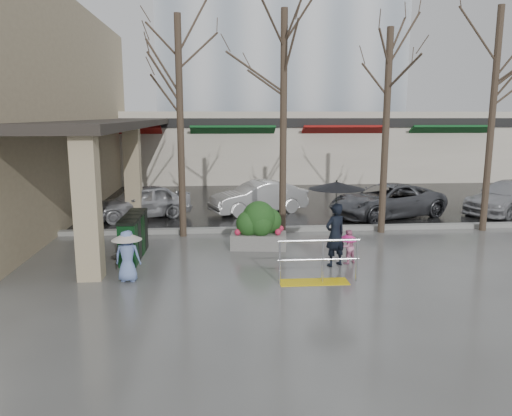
{
  "coord_description": "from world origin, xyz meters",
  "views": [
    {
      "loc": [
        -0.92,
        -12.1,
        3.82
      ],
      "look_at": [
        0.16,
        1.34,
        1.3
      ],
      "focal_mm": 35.0,
      "sensor_mm": 36.0,
      "label": 1
    }
  ],
  "objects": [
    {
      "name": "car_d",
      "position": [
        10.55,
        6.44,
        0.63
      ],
      "size": [
        4.63,
        3.76,
        1.26
      ],
      "primitive_type": "imported",
      "rotation": [
        0.0,
        0.0,
        -1.02
      ],
      "color": "#A6A7AB",
      "rests_on": "ground"
    },
    {
      "name": "curb",
      "position": [
        0.0,
        4.0,
        0.07
      ],
      "size": [
        120.0,
        0.3,
        0.15
      ],
      "primitive_type": "cube",
      "color": "gray",
      "rests_on": "ground"
    },
    {
      "name": "tree_midwest",
      "position": [
        1.2,
        3.6,
        5.23
      ],
      "size": [
        3.2,
        3.2,
        7.0
      ],
      "color": "#382B21",
      "rests_on": "ground"
    },
    {
      "name": "news_boxes",
      "position": [
        -3.18,
        1.3,
        0.59
      ],
      "size": [
        0.52,
        2.1,
        1.17
      ],
      "rotation": [
        0.0,
        0.0,
        -0.02
      ],
      "color": "#0C3615",
      "rests_on": "ground"
    },
    {
      "name": "car_c",
      "position": [
        5.49,
        6.02,
        0.63
      ],
      "size": [
        4.98,
        3.57,
        1.26
      ],
      "primitive_type": "imported",
      "rotation": [
        0.0,
        0.0,
        -1.21
      ],
      "color": "#515258",
      "rests_on": "ground"
    },
    {
      "name": "pillar_front",
      "position": [
        -3.9,
        -0.5,
        1.75
      ],
      "size": [
        0.55,
        0.55,
        3.5
      ],
      "primitive_type": "cube",
      "color": "tan",
      "rests_on": "ground"
    },
    {
      "name": "planter",
      "position": [
        0.29,
        1.93,
        0.66
      ],
      "size": [
        1.68,
        1.0,
        1.39
      ],
      "rotation": [
        0.0,
        0.0,
        -0.13
      ],
      "color": "slate",
      "rests_on": "ground"
    },
    {
      "name": "pillar_back",
      "position": [
        -3.9,
        6.0,
        1.75
      ],
      "size": [
        0.55,
        0.55,
        3.5
      ],
      "primitive_type": "cube",
      "color": "tan",
      "rests_on": "ground"
    },
    {
      "name": "child_pink",
      "position": [
        2.47,
        0.24,
        0.53
      ],
      "size": [
        0.54,
        0.54,
        0.9
      ],
      "rotation": [
        0.0,
        0.0,
        3.59
      ],
      "color": "pink",
      "rests_on": "ground"
    },
    {
      "name": "ground",
      "position": [
        0.0,
        0.0,
        0.0
      ],
      "size": [
        120.0,
        120.0,
        0.0
      ],
      "primitive_type": "plane",
      "color": "#51514F",
      "rests_on": "ground"
    },
    {
      "name": "tree_west",
      "position": [
        -2.0,
        3.6,
        5.08
      ],
      "size": [
        3.2,
        3.2,
        6.8
      ],
      "color": "#382B21",
      "rests_on": "ground"
    },
    {
      "name": "car_b",
      "position": [
        0.73,
        7.2,
        0.63
      ],
      "size": [
        4.05,
        2.58,
        1.26
      ],
      "primitive_type": "imported",
      "rotation": [
        0.0,
        0.0,
        -1.22
      ],
      "color": "silver",
      "rests_on": "ground"
    },
    {
      "name": "office_tower",
      "position": [
        4.0,
        30.0,
        12.5
      ],
      "size": [
        18.0,
        12.0,
        25.0
      ],
      "primitive_type": "cube",
      "color": "#8C99A8",
      "rests_on": "ground"
    },
    {
      "name": "woman",
      "position": [
        2.08,
        0.07,
        1.44
      ],
      "size": [
        1.43,
        1.43,
        2.22
      ],
      "rotation": [
        0.0,
        0.0,
        3.59
      ],
      "color": "black",
      "rests_on": "ground"
    },
    {
      "name": "car_a",
      "position": [
        -3.75,
        6.52,
        0.63
      ],
      "size": [
        3.98,
        2.88,
        1.26
      ],
      "primitive_type": "imported",
      "rotation": [
        0.0,
        0.0,
        -1.15
      ],
      "color": "#B7B8BC",
      "rests_on": "ground"
    },
    {
      "name": "storefront_row",
      "position": [
        2.0,
        17.97,
        2.01
      ],
      "size": [
        34.0,
        6.74,
        4.0
      ],
      "color": "beige",
      "rests_on": "ground"
    },
    {
      "name": "child_blue",
      "position": [
        -3.0,
        -0.75,
        0.72
      ],
      "size": [
        0.71,
        0.71,
        1.22
      ],
      "rotation": [
        0.0,
        0.0,
        3.0
      ],
      "color": "#6C85C0",
      "rests_on": "ground"
    },
    {
      "name": "handrail",
      "position": [
        1.36,
        -1.2,
        0.38
      ],
      "size": [
        1.9,
        0.5,
        1.03
      ],
      "color": "yellow",
      "rests_on": "ground"
    },
    {
      "name": "canopy_slab",
      "position": [
        -4.8,
        8.0,
        3.62
      ],
      "size": [
        2.8,
        18.0,
        0.25
      ],
      "primitive_type": "cube",
      "color": "#2D2823",
      "rests_on": "pillar_front"
    },
    {
      "name": "street_asphalt",
      "position": [
        0.0,
        22.0,
        0.01
      ],
      "size": [
        120.0,
        36.0,
        0.01
      ],
      "primitive_type": "cube",
      "color": "black",
      "rests_on": "ground"
    },
    {
      "name": "near_building",
      "position": [
        -9.0,
        8.0,
        4.0
      ],
      "size": [
        6.0,
        18.0,
        8.0
      ],
      "primitive_type": "cube",
      "color": "tan",
      "rests_on": "ground"
    },
    {
      "name": "tree_mideast",
      "position": [
        4.5,
        3.6,
        4.86
      ],
      "size": [
        3.2,
        3.2,
        6.5
      ],
      "color": "#382B21",
      "rests_on": "ground"
    },
    {
      "name": "tree_east",
      "position": [
        8.0,
        3.6,
        5.38
      ],
      "size": [
        3.2,
        3.2,
        7.2
      ],
      "color": "#382B21",
      "rests_on": "ground"
    }
  ]
}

